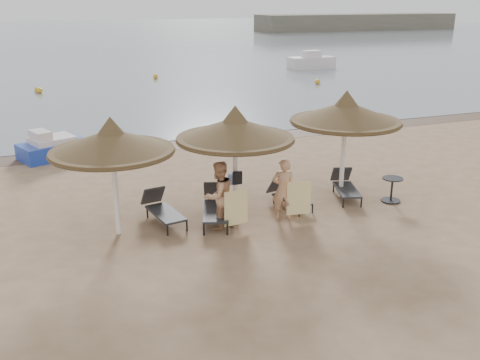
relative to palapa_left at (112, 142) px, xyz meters
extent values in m
plane|color=#98795C|center=(3.15, -1.24, -2.46)|extent=(160.00, 160.00, 0.00)
cube|color=slate|center=(3.15, 78.76, -2.44)|extent=(200.00, 140.00, 0.03)
cube|color=brown|center=(3.15, 8.16, -2.45)|extent=(200.00, 1.60, 0.01)
cube|color=#6B6452|center=(58.15, 78.76, -0.96)|extent=(40.00, 8.00, 3.00)
cube|color=silver|center=(21.15, 28.76, -1.96)|extent=(4.00, 1.60, 1.00)
cube|color=silver|center=(21.15, 28.76, -1.21)|extent=(1.50, 1.00, 0.60)
cylinder|color=white|center=(0.00, 0.00, -1.33)|extent=(0.13, 0.13, 2.26)
cone|color=brown|center=(0.00, 0.00, 0.03)|extent=(3.11, 3.11, 0.59)
cone|color=brown|center=(0.00, 0.00, 0.39)|extent=(0.75, 0.75, 0.48)
cylinder|color=brown|center=(0.00, 0.00, -0.25)|extent=(3.05, 3.05, 0.11)
cylinder|color=white|center=(3.20, -0.09, -1.31)|extent=(0.13, 0.13, 2.30)
cone|color=brown|center=(3.20, -0.09, 0.09)|extent=(3.18, 3.18, 0.60)
cone|color=brown|center=(3.20, -0.09, 0.45)|extent=(0.77, 0.77, 0.49)
cylinder|color=brown|center=(3.20, -0.09, -0.20)|extent=(3.12, 3.12, 0.11)
cylinder|color=white|center=(6.84, 0.33, -1.26)|extent=(0.14, 0.14, 2.39)
cone|color=brown|center=(6.84, 0.33, 0.18)|extent=(3.30, 3.30, 0.63)
cone|color=brown|center=(6.84, 0.33, 0.56)|extent=(0.80, 0.80, 0.51)
cylinder|color=brown|center=(6.84, 0.33, -0.12)|extent=(3.23, 3.23, 0.11)
cylinder|color=black|center=(1.15, -0.60, -2.32)|extent=(0.05, 0.05, 0.28)
cylinder|color=black|center=(1.69, -0.51, -2.32)|extent=(0.05, 0.05, 0.28)
cylinder|color=black|center=(0.91, 0.76, -2.32)|extent=(0.05, 0.05, 0.28)
cylinder|color=black|center=(1.46, 0.85, -2.32)|extent=(0.05, 0.05, 0.28)
cube|color=black|center=(1.29, 0.18, -2.15)|extent=(0.85, 1.56, 0.06)
cube|color=black|center=(1.15, 1.03, -1.92)|extent=(0.67, 0.51, 0.56)
cylinder|color=black|center=(2.03, -0.92, -2.31)|extent=(0.05, 0.05, 0.30)
cylinder|color=black|center=(2.60, -1.11, -2.31)|extent=(0.05, 0.05, 0.30)
cylinder|color=black|center=(2.52, 0.52, -2.31)|extent=(0.05, 0.05, 0.30)
cylinder|color=black|center=(3.09, 0.32, -2.31)|extent=(0.05, 0.05, 0.30)
cube|color=black|center=(2.58, -0.24, -2.12)|extent=(1.16, 1.76, 0.07)
cube|color=black|center=(2.89, 0.66, -1.86)|extent=(0.78, 0.65, 0.61)
cylinder|color=black|center=(4.89, -0.69, -2.34)|extent=(0.04, 0.04, 0.24)
cylinder|color=black|center=(5.35, -0.59, -2.34)|extent=(0.04, 0.04, 0.24)
cylinder|color=black|center=(4.64, 0.48, -2.34)|extent=(0.04, 0.04, 0.24)
cylinder|color=black|center=(5.11, 0.58, -2.34)|extent=(0.04, 0.04, 0.24)
cube|color=black|center=(4.99, -0.01, -2.19)|extent=(0.78, 1.37, 0.05)
cube|color=black|center=(4.84, 0.72, -1.99)|extent=(0.59, 0.46, 0.49)
cylinder|color=black|center=(6.39, -0.54, -2.33)|extent=(0.05, 0.05, 0.27)
cylinder|color=black|center=(6.90, -0.71, -2.33)|extent=(0.05, 0.05, 0.27)
cylinder|color=black|center=(6.82, 0.72, -2.33)|extent=(0.05, 0.05, 0.27)
cylinder|color=black|center=(7.32, 0.55, -2.33)|extent=(0.05, 0.05, 0.27)
cube|color=black|center=(6.87, 0.05, -2.16)|extent=(1.01, 1.54, 0.06)
cube|color=black|center=(7.14, 0.84, -1.94)|extent=(0.69, 0.57, 0.54)
cylinder|color=black|center=(8.01, -0.61, -2.44)|extent=(0.57, 0.57, 0.04)
cylinder|color=black|center=(8.01, -0.61, -2.09)|extent=(0.06, 0.06, 0.70)
cylinder|color=black|center=(8.01, -0.61, -1.73)|extent=(0.61, 0.61, 0.03)
imported|color=tan|center=(2.54, -0.62, -1.39)|extent=(1.15, 0.96, 2.14)
imported|color=tan|center=(4.39, -0.67, -1.44)|extent=(1.09, 0.91, 2.03)
cube|color=yellow|center=(2.89, -0.97, -1.80)|extent=(0.68, 0.10, 0.96)
cube|color=yellow|center=(4.74, -0.92, -1.80)|extent=(0.68, 0.12, 0.95)
cube|color=silver|center=(3.20, 0.09, -1.38)|extent=(0.26, 0.09, 0.33)
cube|color=black|center=(3.20, -0.25, -1.24)|extent=(0.25, 0.09, 0.36)
cube|color=#1E3CAB|center=(-1.19, 7.96, -2.16)|extent=(2.76, 2.20, 0.60)
cube|color=silver|center=(-1.19, 7.96, -1.78)|extent=(1.86, 1.68, 0.27)
cube|color=silver|center=(-1.60, 7.80, -1.53)|extent=(0.87, 1.12, 0.38)
sphere|color=gold|center=(-1.42, 24.27, -2.29)|extent=(0.34, 0.34, 0.34)
sphere|color=gold|center=(7.11, 27.39, -2.27)|extent=(0.38, 0.38, 0.38)
sphere|color=gold|center=(17.27, 20.64, -2.27)|extent=(0.37, 0.37, 0.37)
sphere|color=gold|center=(-1.28, 23.66, -2.27)|extent=(0.38, 0.38, 0.38)
camera|label=1|loc=(-1.64, -12.98, 3.33)|focal=40.00mm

